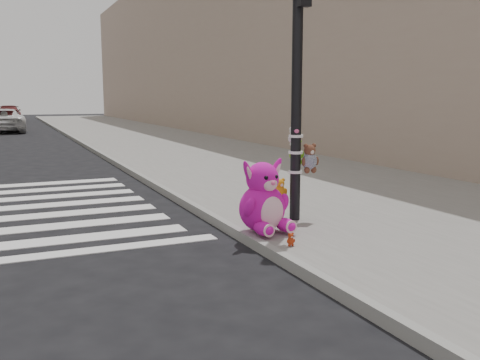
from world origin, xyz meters
name	(u,v)px	position (x,y,z in m)	size (l,w,h in m)	color
ground	(166,290)	(0.00, 0.00, 0.00)	(120.00, 120.00, 0.00)	black
sidewalk_near	(231,160)	(5.00, 10.00, 0.07)	(7.00, 80.00, 0.14)	slate
curb_edge	(121,166)	(1.55, 10.00, 0.07)	(0.12, 80.00, 0.15)	gray
bld_near	(254,38)	(10.50, 20.00, 5.00)	(5.00, 60.00, 10.00)	#A18D7B
signal_pole	(298,114)	(2.63, 1.81, 1.77)	(0.70, 0.49, 4.00)	black
pink_bunny	(264,202)	(1.81, 1.29, 0.57)	(0.76, 0.86, 1.06)	#DB12AC
red_teddy	(291,239)	(1.80, 0.50, 0.23)	(0.12, 0.08, 0.17)	#B43012
car_white_near	(5,120)	(-1.35, 28.39, 0.67)	(2.22, 4.82, 1.34)	white
car_maroon_near	(9,113)	(-0.90, 43.57, 0.65)	(1.83, 4.50, 1.31)	maroon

